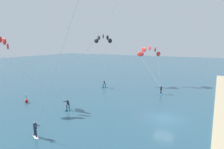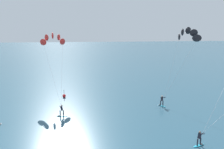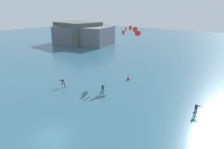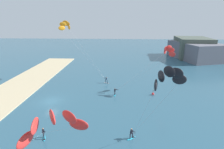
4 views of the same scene
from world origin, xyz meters
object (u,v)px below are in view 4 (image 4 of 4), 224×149
kitesurfer_nearshore (53,125)px  kitesurfer_downwind (166,53)px  kitesurfer_far_out (166,81)px  marker_buoy (153,94)px  kitesurfer_mid_water (67,28)px

kitesurfer_nearshore → kitesurfer_downwind: (-25.53, 15.25, 1.66)m
kitesurfer_far_out → marker_buoy: bearing=172.2°
kitesurfer_nearshore → kitesurfer_far_out: bearing=112.1°
kitesurfer_far_out → marker_buoy: (-19.67, 2.68, -9.89)m
kitesurfer_mid_water → kitesurfer_downwind: size_ratio=1.24×
kitesurfer_mid_water → kitesurfer_nearshore: bearing=13.8°
kitesurfer_nearshore → marker_buoy: (-23.80, 12.84, -7.23)m
kitesurfer_downwind → marker_buoy: size_ratio=9.17×
kitesurfer_mid_water → kitesurfer_far_out: size_ratio=1.34×
kitesurfer_nearshore → kitesurfer_mid_water: kitesurfer_mid_water is taller
kitesurfer_far_out → marker_buoy: size_ratio=8.54×
kitesurfer_far_out → marker_buoy: 22.18m
kitesurfer_mid_water → kitesurfer_far_out: kitesurfer_mid_water is taller
kitesurfer_mid_water → kitesurfer_far_out: bearing=32.4°
kitesurfer_nearshore → kitesurfer_far_out: size_ratio=0.94×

